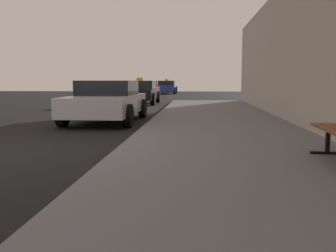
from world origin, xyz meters
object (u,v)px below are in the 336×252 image
Objects in this scene: car_silver at (107,101)px; car_white at (168,86)px; car_black at (140,92)px; car_red at (146,89)px; car_blue at (166,87)px.

car_white is (-0.59, 33.14, 0.00)m from car_silver.
car_black reaches higher than car_white.
car_silver and car_white have the same top height.
car_blue is (0.90, 8.86, 0.00)m from car_red.
car_black is 16.95m from car_blue.
car_red is (-1.15, 17.55, -0.00)m from car_silver.
car_red is at bearing -86.27° from car_silver.
car_black is 0.95× the size of car_blue.
car_silver is 33.15m from car_white.
car_silver is 17.59m from car_red.
car_black is at bearing -87.62° from car_silver.
car_red is at bearing 84.21° from car_blue.
car_black reaches higher than car_silver.
car_silver is 0.99× the size of car_blue.
car_blue is at bearing -89.46° from car_silver.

